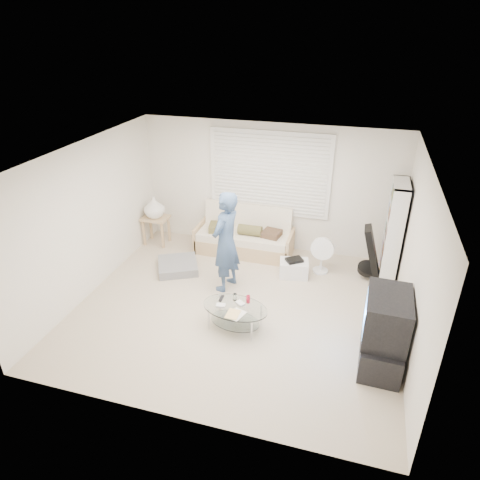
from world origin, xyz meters
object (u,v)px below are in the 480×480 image
(futon_sofa, at_px, (245,238))
(coffee_table, at_px, (235,311))
(bookshelf, at_px, (393,231))
(tv_unit, at_px, (384,331))

(futon_sofa, bearing_deg, coffee_table, -77.83)
(bookshelf, distance_m, tv_unit, 2.38)
(futon_sofa, xyz_separation_m, bookshelf, (2.71, -0.16, 0.58))
(futon_sofa, height_order, bookshelf, bookshelf)
(coffee_table, bearing_deg, bookshelf, 44.67)
(futon_sofa, relative_size, coffee_table, 1.79)
(bookshelf, relative_size, tv_unit, 1.66)
(futon_sofa, height_order, tv_unit, tv_unit)
(futon_sofa, xyz_separation_m, tv_unit, (2.58, -2.51, 0.22))
(futon_sofa, distance_m, tv_unit, 3.61)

